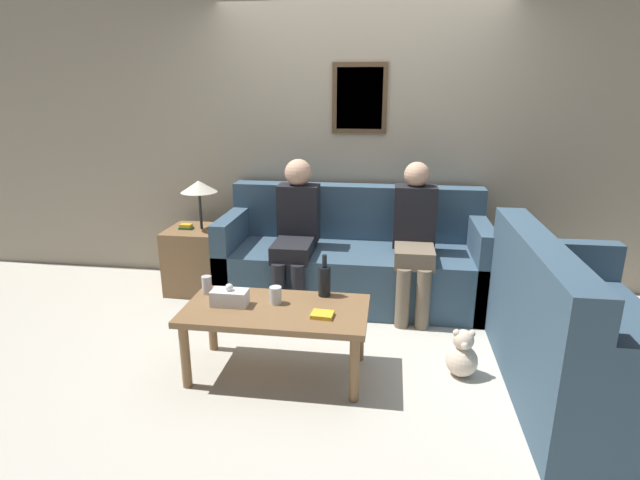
# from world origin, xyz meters

# --- Properties ---
(ground_plane) EXTENTS (16.00, 16.00, 0.00)m
(ground_plane) POSITION_xyz_m (0.00, 0.00, 0.00)
(ground_plane) COLOR beige
(wall_back) EXTENTS (9.00, 0.08, 2.60)m
(wall_back) POSITION_xyz_m (0.00, 0.98, 1.30)
(wall_back) COLOR #9E937F
(wall_back) RESTS_ON ground_plane
(couch_main) EXTENTS (2.23, 0.87, 0.96)m
(couch_main) POSITION_xyz_m (0.00, 0.52, 0.33)
(couch_main) COLOR #385166
(couch_main) RESTS_ON ground_plane
(couch_side) EXTENTS (0.87, 1.65, 0.96)m
(couch_side) POSITION_xyz_m (1.45, -0.74, 0.34)
(couch_side) COLOR #385166
(couch_side) RESTS_ON ground_plane
(coffee_table) EXTENTS (1.16, 0.59, 0.46)m
(coffee_table) POSITION_xyz_m (-0.39, -0.78, 0.40)
(coffee_table) COLOR olive
(coffee_table) RESTS_ON ground_plane
(side_table_with_lamp) EXTENTS (0.49, 0.49, 1.02)m
(side_table_with_lamp) POSITION_xyz_m (-1.41, 0.50, 0.34)
(side_table_with_lamp) COLOR olive
(side_table_with_lamp) RESTS_ON ground_plane
(wine_bottle) EXTENTS (0.08, 0.08, 0.29)m
(wine_bottle) POSITION_xyz_m (-0.11, -0.55, 0.57)
(wine_bottle) COLOR black
(wine_bottle) RESTS_ON coffee_table
(drinking_glass) EXTENTS (0.08, 0.08, 0.11)m
(drinking_glass) POSITION_xyz_m (-0.40, -0.72, 0.52)
(drinking_glass) COLOR silver
(drinking_glass) RESTS_ON coffee_table
(book_stack) EXTENTS (0.14, 0.12, 0.02)m
(book_stack) POSITION_xyz_m (-0.08, -0.87, 0.47)
(book_stack) COLOR gold
(book_stack) RESTS_ON coffee_table
(soda_can) EXTENTS (0.07, 0.07, 0.12)m
(soda_can) POSITION_xyz_m (-0.89, -0.62, 0.52)
(soda_can) COLOR #BCBCC1
(soda_can) RESTS_ON coffee_table
(tissue_box) EXTENTS (0.23, 0.12, 0.14)m
(tissue_box) POSITION_xyz_m (-0.68, -0.78, 0.51)
(tissue_box) COLOR silver
(tissue_box) RESTS_ON coffee_table
(person_left) EXTENTS (0.34, 0.65, 1.23)m
(person_left) POSITION_xyz_m (-0.46, 0.33, 0.68)
(person_left) COLOR black
(person_left) RESTS_ON ground_plane
(person_right) EXTENTS (0.34, 0.61, 1.23)m
(person_right) POSITION_xyz_m (0.50, 0.32, 0.67)
(person_right) COLOR #756651
(person_right) RESTS_ON ground_plane
(teddy_bear) EXTENTS (0.21, 0.21, 0.32)m
(teddy_bear) POSITION_xyz_m (0.80, -0.64, 0.14)
(teddy_bear) COLOR beige
(teddy_bear) RESTS_ON ground_plane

